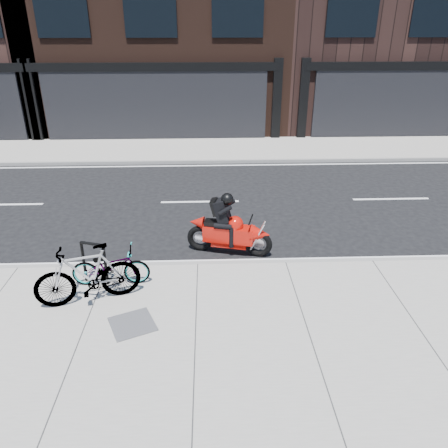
{
  "coord_description": "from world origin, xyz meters",
  "views": [
    {
      "loc": [
        0.27,
        -10.52,
        5.16
      ],
      "look_at": [
        0.61,
        -1.53,
        0.9
      ],
      "focal_mm": 35.0,
      "sensor_mm": 36.0,
      "label": 1
    }
  ],
  "objects_px": {
    "bicycle_front": "(111,266)",
    "utility_grate": "(132,324)",
    "bike_rack": "(94,259)",
    "motorcycle": "(233,230)",
    "bicycle_rear": "(87,274)"
  },
  "relations": [
    {
      "from": "bicycle_front",
      "to": "utility_grate",
      "type": "distance_m",
      "value": 1.56
    },
    {
      "from": "bicycle_front",
      "to": "motorcycle",
      "type": "height_order",
      "value": "motorcycle"
    },
    {
      "from": "bicycle_front",
      "to": "utility_grate",
      "type": "xyz_separation_m",
      "value": [
        0.61,
        -1.37,
        -0.41
      ]
    },
    {
      "from": "bike_rack",
      "to": "motorcycle",
      "type": "xyz_separation_m",
      "value": [
        2.93,
        1.37,
        -0.05
      ]
    },
    {
      "from": "bike_rack",
      "to": "bicycle_front",
      "type": "xyz_separation_m",
      "value": [
        0.33,
        -0.06,
        -0.14
      ]
    },
    {
      "from": "bicycle_front",
      "to": "bicycle_rear",
      "type": "bearing_deg",
      "value": 151.24
    },
    {
      "from": "bike_rack",
      "to": "utility_grate",
      "type": "height_order",
      "value": "bike_rack"
    },
    {
      "from": "bike_rack",
      "to": "utility_grate",
      "type": "bearing_deg",
      "value": -56.52
    },
    {
      "from": "motorcycle",
      "to": "utility_grate",
      "type": "relative_size",
      "value": 2.73
    },
    {
      "from": "motorcycle",
      "to": "utility_grate",
      "type": "bearing_deg",
      "value": -110.96
    },
    {
      "from": "utility_grate",
      "to": "motorcycle",
      "type": "bearing_deg",
      "value": 54.83
    },
    {
      "from": "bicycle_rear",
      "to": "utility_grate",
      "type": "relative_size",
      "value": 2.66
    },
    {
      "from": "bicycle_rear",
      "to": "utility_grate",
      "type": "bearing_deg",
      "value": 33.72
    },
    {
      "from": "bike_rack",
      "to": "motorcycle",
      "type": "relative_size",
      "value": 0.46
    },
    {
      "from": "bicycle_rear",
      "to": "utility_grate",
      "type": "xyz_separation_m",
      "value": [
        0.92,
        -0.77,
        -0.59
      ]
    }
  ]
}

